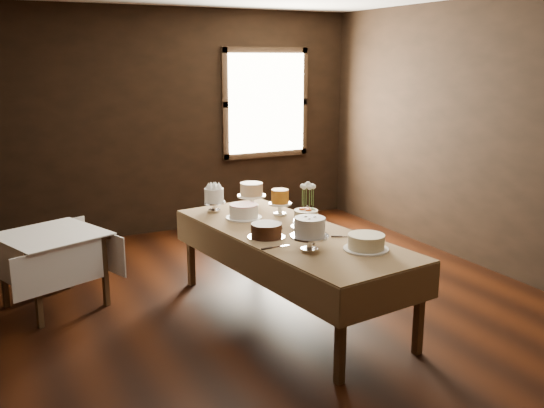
{
  "coord_description": "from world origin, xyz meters",
  "views": [
    {
      "loc": [
        -2.3,
        -4.36,
        2.19
      ],
      "look_at": [
        0.0,
        0.2,
        0.95
      ],
      "focal_mm": 39.85,
      "sensor_mm": 36.0,
      "label": 1
    }
  ],
  "objects": [
    {
      "name": "side_table",
      "position": [
        -1.75,
        1.07,
        0.61
      ],
      "size": [
        1.05,
        1.05,
        0.68
      ],
      "rotation": [
        0.0,
        0.0,
        0.36
      ],
      "color": "#402B18",
      "rests_on": "ground"
    },
    {
      "name": "flower_vase",
      "position": [
        0.35,
        0.17,
        0.82
      ],
      "size": [
        0.19,
        0.19,
        0.15
      ],
      "primitive_type": "imported",
      "rotation": [
        0.0,
        0.0,
        1.03
      ],
      "color": "#2D2823",
      "rests_on": "display_table"
    },
    {
      "name": "window",
      "position": [
        1.3,
        2.94,
        1.6
      ],
      "size": [
        1.1,
        0.05,
        1.3
      ],
      "primitive_type": "cube",
      "color": "#FFEABF",
      "rests_on": "wall_back"
    },
    {
      "name": "display_table",
      "position": [
        0.05,
        -0.04,
        0.7
      ],
      "size": [
        1.25,
        2.53,
        0.75
      ],
      "rotation": [
        0.0,
        0.0,
        0.13
      ],
      "color": "#402B18",
      "rests_on": "ground"
    },
    {
      "name": "cake_meringue",
      "position": [
        -0.26,
        0.91,
        0.86
      ],
      "size": [
        0.25,
        0.25,
        0.24
      ],
      "color": "silver",
      "rests_on": "display_table"
    },
    {
      "name": "cake_chocolate",
      "position": [
        -0.2,
        -0.1,
        0.81
      ],
      "size": [
        0.35,
        0.35,
        0.12
      ],
      "color": "silver",
      "rests_on": "display_table"
    },
    {
      "name": "cake_lattice",
      "position": [
        -0.11,
        0.55,
        0.81
      ],
      "size": [
        0.37,
        0.37,
        0.12
      ],
      "color": "white",
      "rests_on": "display_table"
    },
    {
      "name": "cake_server_e",
      "position": [
        -0.22,
        -0.37,
        0.76
      ],
      "size": [
        0.24,
        0.04,
        0.01
      ],
      "primitive_type": "cube",
      "rotation": [
        0.0,
        0.0,
        0.05
      ],
      "color": "silver",
      "rests_on": "display_table"
    },
    {
      "name": "wall_back",
      "position": [
        0.0,
        3.0,
        1.4
      ],
      "size": [
        5.0,
        0.02,
        2.8
      ],
      "primitive_type": "cube",
      "color": "black",
      "rests_on": "ground"
    },
    {
      "name": "cake_server_c",
      "position": [
        -0.07,
        0.2,
        0.76
      ],
      "size": [
        0.17,
        0.2,
        0.01
      ],
      "primitive_type": "cube",
      "rotation": [
        0.0,
        0.0,
        2.23
      ],
      "color": "silver",
      "rests_on": "display_table"
    },
    {
      "name": "cake_flowers",
      "position": [
        0.24,
        0.02,
        0.83
      ],
      "size": [
        0.29,
        0.29,
        0.16
      ],
      "color": "white",
      "rests_on": "display_table"
    },
    {
      "name": "cake_server_d",
      "position": [
        0.28,
        0.28,
        0.76
      ],
      "size": [
        0.15,
        0.21,
        0.01
      ],
      "primitive_type": "cube",
      "rotation": [
        0.0,
        0.0,
        0.99
      ],
      "color": "silver",
      "rests_on": "display_table"
    },
    {
      "name": "cake_caramel",
      "position": [
        0.24,
        0.52,
        0.86
      ],
      "size": [
        0.22,
        0.22,
        0.25
      ],
      "color": "white",
      "rests_on": "display_table"
    },
    {
      "name": "cake_cream",
      "position": [
        0.34,
        -0.73,
        0.81
      ],
      "size": [
        0.39,
        0.39,
        0.12
      ],
      "color": "white",
      "rests_on": "display_table"
    },
    {
      "name": "wall_right",
      "position": [
        2.5,
        0.0,
        1.4
      ],
      "size": [
        0.02,
        6.0,
        2.8
      ],
      "primitive_type": "cube",
      "color": "black",
      "rests_on": "ground"
    },
    {
      "name": "cake_speckled",
      "position": [
        0.14,
        0.93,
        0.86
      ],
      "size": [
        0.31,
        0.31,
        0.25
      ],
      "color": "white",
      "rests_on": "display_table"
    },
    {
      "name": "cake_swirl",
      "position": [
        -0.06,
        -0.55,
        0.87
      ],
      "size": [
        0.33,
        0.33,
        0.27
      ],
      "color": "silver",
      "rests_on": "display_table"
    },
    {
      "name": "floor",
      "position": [
        0.0,
        0.0,
        0.0
      ],
      "size": [
        5.0,
        6.0,
        0.01
      ],
      "primitive_type": "cube",
      "color": "black",
      "rests_on": "ground"
    },
    {
      "name": "flower_bouquet",
      "position": [
        0.35,
        0.17,
        1.02
      ],
      "size": [
        0.14,
        0.14,
        0.2
      ],
      "primitive_type": null,
      "color": "white",
      "rests_on": "flower_vase"
    },
    {
      "name": "cake_server_a",
      "position": [
        0.13,
        -0.34,
        0.76
      ],
      "size": [
        0.19,
        0.19,
        0.01
      ],
      "primitive_type": "cube",
      "rotation": [
        0.0,
        0.0,
        0.8
      ],
      "color": "silver",
      "rests_on": "display_table"
    },
    {
      "name": "cake_server_b",
      "position": [
        0.43,
        -0.4,
        0.76
      ],
      "size": [
        0.22,
        0.14,
        0.01
      ],
      "primitive_type": "cube",
      "rotation": [
        0.0,
        0.0,
        -0.5
      ],
      "color": "silver",
      "rests_on": "display_table"
    }
  ]
}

